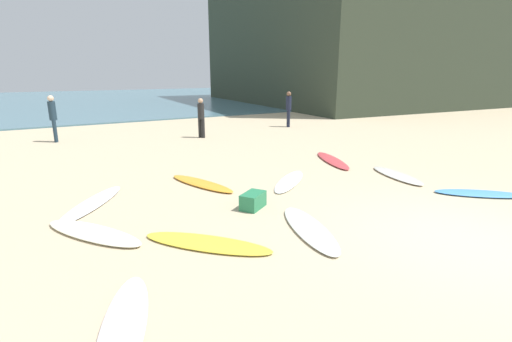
# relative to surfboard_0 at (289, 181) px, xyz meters

# --- Properties ---
(ground_plane) EXTENTS (120.00, 120.00, 0.00)m
(ground_plane) POSITION_rel_surfboard_0_xyz_m (0.53, -4.32, -0.03)
(ground_plane) COLOR #C6B28E
(ocean_water) EXTENTS (120.00, 40.00, 0.08)m
(ocean_water) POSITION_rel_surfboard_0_xyz_m (0.53, 34.10, 0.01)
(ocean_water) COLOR slate
(ocean_water) RESTS_ON ground_plane
(coastal_headland) EXTENTS (24.90, 24.31, 12.29)m
(coastal_headland) POSITION_rel_surfboard_0_xyz_m (22.52, 19.22, 6.11)
(coastal_headland) COLOR #333D2D
(coastal_headland) RESTS_ON ground_plane
(surfboard_0) EXTENTS (1.98, 1.76, 0.06)m
(surfboard_0) POSITION_rel_surfboard_0_xyz_m (0.00, 0.00, 0.00)
(surfboard_0) COLOR white
(surfboard_0) RESTS_ON ground_plane
(surfboard_1) EXTENTS (1.19, 2.25, 0.08)m
(surfboard_1) POSITION_rel_surfboard_0_xyz_m (-1.48, -2.62, 0.01)
(surfboard_1) COLOR silver
(surfboard_1) RESTS_ON ground_plane
(surfboard_2) EXTENTS (1.85, 1.71, 0.08)m
(surfboard_2) POSITION_rel_surfboard_0_xyz_m (3.14, -3.11, 0.01)
(surfboard_2) COLOR #4A93DF
(surfboard_2) RESTS_ON ground_plane
(surfboard_3) EXTENTS (1.91, 2.06, 0.07)m
(surfboard_3) POSITION_rel_surfboard_0_xyz_m (-3.28, -2.20, 0.00)
(surfboard_3) COLOR yellow
(surfboard_3) RESTS_ON ground_plane
(surfboard_4) EXTENTS (1.38, 2.43, 0.09)m
(surfboard_4) POSITION_rel_surfboard_0_xyz_m (2.51, 1.14, 0.01)
(surfboard_4) COLOR #D6464C
(surfboard_4) RESTS_ON ground_plane
(surfboard_5) EXTENTS (1.11, 2.26, 0.08)m
(surfboard_5) POSITION_rel_surfboard_0_xyz_m (-2.03, 0.95, 0.01)
(surfboard_5) COLOR #F6A22D
(surfboard_5) RESTS_ON ground_plane
(surfboard_6) EXTENTS (1.83, 2.23, 0.07)m
(surfboard_6) POSITION_rel_surfboard_0_xyz_m (-4.58, 0.83, 0.00)
(surfboard_6) COLOR silver
(surfboard_6) RESTS_ON ground_plane
(surfboard_7) EXTENTS (1.62, 2.17, 0.09)m
(surfboard_7) POSITION_rel_surfboard_0_xyz_m (-4.81, -0.82, 0.01)
(surfboard_7) COLOR #EEE9C9
(surfboard_7) RESTS_ON ground_plane
(surfboard_8) EXTENTS (1.17, 2.08, 0.07)m
(surfboard_8) POSITION_rel_surfboard_0_xyz_m (-4.89, -3.61, 0.01)
(surfboard_8) COLOR white
(surfboard_8) RESTS_ON ground_plane
(surfboard_9) EXTENTS (1.04, 2.05, 0.09)m
(surfboard_9) POSITION_rel_surfboard_0_xyz_m (2.79, -1.09, 0.01)
(surfboard_9) COLOR silver
(surfboard_9) RESTS_ON ground_plane
(beachgoer_near) EXTENTS (0.30, 0.34, 1.86)m
(beachgoer_near) POSITION_rel_surfboard_0_xyz_m (-4.71, 9.52, 1.02)
(beachgoer_near) COLOR #1E3342
(beachgoer_near) RESTS_ON ground_plane
(beachgoer_mid) EXTENTS (0.38, 0.38, 1.79)m
(beachgoer_mid) POSITION_rel_surfboard_0_xyz_m (5.87, 8.13, 0.98)
(beachgoer_mid) COLOR #191E33
(beachgoer_mid) RESTS_ON ground_plane
(beachgoer_far) EXTENTS (0.36, 0.36, 1.68)m
(beachgoer_far) POSITION_rel_surfboard_0_xyz_m (0.75, 7.42, 0.90)
(beachgoer_far) COLOR black
(beachgoer_far) RESTS_ON ground_plane
(beach_cooler) EXTENTS (0.68, 0.61, 0.33)m
(beach_cooler) POSITION_rel_surfboard_0_xyz_m (-1.76, -1.13, 0.13)
(beach_cooler) COLOR #287F51
(beach_cooler) RESTS_ON ground_plane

